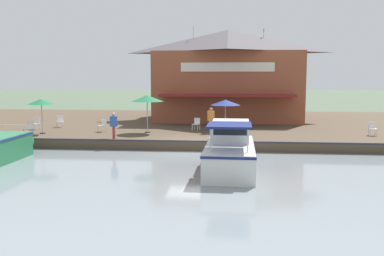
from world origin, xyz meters
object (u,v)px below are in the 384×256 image
cafe_chair_under_first_umbrella (196,123)px  cafe_chair_mid_patio (103,125)px  cafe_chair_facing_river (60,121)px  person_at_quay_edge (114,123)px  cafe_chair_far_corner_seat (29,128)px  waterfront_restaurant (228,74)px  patio_umbrella_back_row (147,98)px  cafe_chair_back_row_seat (36,123)px  patio_umbrella_mid_patio_right (225,103)px  motorboat_fourth_along (230,150)px  tree_behind_restaurant (192,61)px  cafe_chair_beside_entrance (373,128)px  person_near_entrance (211,117)px  tree_upstream_bank (189,73)px  patio_umbrella_near_quay_edge (41,102)px

cafe_chair_under_first_umbrella → cafe_chair_mid_patio: same height
cafe_chair_facing_river → cafe_chair_mid_patio: bearing=59.4°
person_at_quay_edge → cafe_chair_far_corner_seat: bearing=-100.4°
waterfront_restaurant → patio_umbrella_back_row: (9.59, -5.21, -1.63)m
cafe_chair_back_row_seat → cafe_chair_mid_patio: bearing=81.5°
patio_umbrella_mid_patio_right → person_at_quay_edge: bearing=-56.6°
waterfront_restaurant → motorboat_fourth_along: (17.56, 0.34, -3.61)m
tree_behind_restaurant → person_at_quay_edge: bearing=-10.3°
cafe_chair_beside_entrance → motorboat_fourth_along: 11.97m
patio_umbrella_back_row → person_near_entrance: patio_umbrella_back_row is taller
cafe_chair_far_corner_seat → person_at_quay_edge: size_ratio=0.53×
patio_umbrella_back_row → cafe_chair_under_first_umbrella: (-1.57, 3.15, -1.81)m
cafe_chair_back_row_seat → cafe_chair_facing_river: same height
patio_umbrella_mid_patio_right → tree_upstream_bank: 12.91m
patio_umbrella_mid_patio_right → person_at_quay_edge: (4.34, -6.60, -0.97)m
cafe_chair_facing_river → tree_upstream_bank: (-11.03, 8.50, 3.53)m
patio_umbrella_near_quay_edge → person_near_entrance: patio_umbrella_near_quay_edge is taller
person_at_quay_edge → cafe_chair_back_row_seat: bearing=-120.4°
cafe_chair_back_row_seat → cafe_chair_facing_river: (-1.58, 1.09, 0.00)m
waterfront_restaurant → tree_behind_restaurant: 5.78m
tree_upstream_bank → person_at_quay_edge: bearing=-9.9°
cafe_chair_far_corner_seat → tree_behind_restaurant: size_ratio=0.12×
cafe_chair_facing_river → cafe_chair_mid_patio: (2.34, 3.95, 0.00)m
waterfront_restaurant → cafe_chair_under_first_umbrella: 8.97m
cafe_chair_beside_entrance → person_at_quay_edge: (3.04, -15.96, 0.51)m
patio_umbrella_mid_patio_right → motorboat_fourth_along: patio_umbrella_mid_patio_right is taller
tree_behind_restaurant → motorboat_fourth_along: bearing=10.1°
cafe_chair_back_row_seat → person_at_quay_edge: bearing=59.6°
patio_umbrella_mid_patio_right → patio_umbrella_near_quay_edge: patio_umbrella_near_quay_edge is taller
cafe_chair_under_first_umbrella → motorboat_fourth_along: size_ratio=0.12×
patio_umbrella_mid_patio_right → patio_umbrella_near_quay_edge: (2.41, -11.93, 0.14)m
patio_umbrella_near_quay_edge → person_near_entrance: size_ratio=1.38×
waterfront_restaurant → person_at_quay_edge: bearing=-27.7°
cafe_chair_far_corner_seat → cafe_chair_mid_patio: size_ratio=1.00×
person_at_quay_edge → cafe_chair_mid_patio: bearing=-152.4°
cafe_chair_under_first_umbrella → tree_behind_restaurant: tree_behind_restaurant is taller
cafe_chair_far_corner_seat → cafe_chair_mid_patio: same height
cafe_chair_facing_river → tree_behind_restaurant: tree_behind_restaurant is taller
patio_umbrella_mid_patio_right → cafe_chair_beside_entrance: bearing=82.1°
person_at_quay_edge → tree_upstream_bank: (-16.54, 2.89, 3.02)m
cafe_chair_facing_river → motorboat_fourth_along: 16.35m
patio_umbrella_back_row → patio_umbrella_mid_patio_right: size_ratio=1.16×
cafe_chair_mid_patio → person_near_entrance: size_ratio=0.51×
cafe_chair_facing_river → cafe_chair_under_first_umbrella: size_ratio=1.00×
waterfront_restaurant → cafe_chair_back_row_seat: bearing=-56.8°
waterfront_restaurant → cafe_chair_facing_river: size_ratio=14.85×
person_at_quay_edge → motorboat_fourth_along: (4.90, 6.99, -0.69)m
patio_umbrella_back_row → person_at_quay_edge: patio_umbrella_back_row is taller
cafe_chair_back_row_seat → patio_umbrella_near_quay_edge: bearing=34.4°
cafe_chair_under_first_umbrella → motorboat_fourth_along: (9.54, 2.40, -0.18)m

